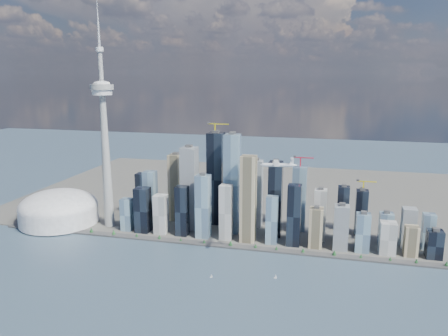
% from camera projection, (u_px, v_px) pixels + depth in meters
% --- Properties ---
extents(ground, '(4000.00, 4000.00, 0.00)m').
position_uv_depth(ground, '(180.00, 299.00, 764.80)').
color(ground, '#334C5A').
rests_on(ground, ground).
extents(seawall, '(1100.00, 22.00, 4.00)m').
position_uv_depth(seawall, '(216.00, 245.00, 1001.61)').
color(seawall, '#383838').
rests_on(seawall, ground).
extents(land, '(1400.00, 900.00, 3.00)m').
position_uv_depth(land, '(251.00, 194.00, 1428.73)').
color(land, '#4C4C47').
rests_on(land, ground).
extents(shoreline_trees, '(960.53, 7.20, 8.80)m').
position_uv_depth(shoreline_trees, '(216.00, 242.00, 1000.15)').
color(shoreline_trees, '#3F2D1E').
rests_on(shoreline_trees, seawall).
extents(skyscraper_cluster, '(736.00, 142.00, 264.41)m').
position_uv_depth(skyscraper_cluster, '(249.00, 203.00, 1053.01)').
color(skyscraper_cluster, black).
rests_on(skyscraper_cluster, land).
extents(needle_tower, '(56.00, 56.00, 550.50)m').
position_uv_depth(needle_tower, '(105.00, 136.00, 1078.02)').
color(needle_tower, gray).
rests_on(needle_tower, land).
extents(dome_stadium, '(200.00, 200.00, 86.00)m').
position_uv_depth(dome_stadium, '(59.00, 209.00, 1143.01)').
color(dome_stadium, '#BBBBBB').
rests_on(dome_stadium, land).
extents(airplane, '(69.48, 61.67, 16.95)m').
position_uv_depth(airplane, '(278.00, 165.00, 822.58)').
color(airplane, silver).
rests_on(airplane, ground).
extents(sailboat_west, '(6.00, 2.08, 8.29)m').
position_uv_depth(sailboat_west, '(211.00, 276.00, 846.30)').
color(sailboat_west, silver).
rests_on(sailboat_west, ground).
extents(sailboat_east, '(6.56, 1.97, 9.11)m').
position_uv_depth(sailboat_east, '(275.00, 277.00, 842.83)').
color(sailboat_east, silver).
rests_on(sailboat_east, ground).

